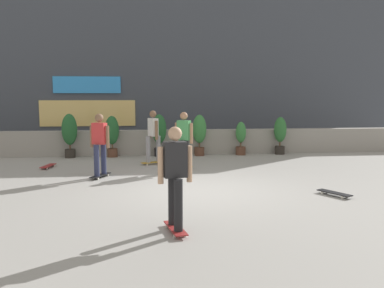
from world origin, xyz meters
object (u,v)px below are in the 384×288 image
at_px(potted_plant_4, 241,137).
at_px(potted_plant_5, 280,133).
at_px(potted_plant_0, 70,132).
at_px(skater_by_wall_left, 100,142).
at_px(skater_far_right, 184,138).
at_px(skater_mid_plaza, 175,174).
at_px(potted_plant_1, 112,133).
at_px(potted_plant_2, 159,132).
at_px(skater_foreground, 153,135).
at_px(potted_plant_3, 199,132).
at_px(skateboard_near_camera, 48,166).
at_px(skateboard_aside, 334,193).

distance_m(potted_plant_4, potted_plant_5, 1.48).
distance_m(potted_plant_0, potted_plant_4, 6.08).
height_order(potted_plant_0, skater_by_wall_left, skater_by_wall_left).
height_order(skater_far_right, skater_mid_plaza, same).
relative_size(potted_plant_0, skater_by_wall_left, 0.90).
xyz_separation_m(potted_plant_1, potted_plant_2, (1.65, -0.00, 0.03)).
bearing_deg(skater_foreground, potted_plant_0, 148.63).
distance_m(potted_plant_1, skater_mid_plaza, 8.60).
bearing_deg(skater_far_right, potted_plant_2, 101.12).
bearing_deg(potted_plant_5, skater_by_wall_left, -148.50).
height_order(potted_plant_3, potted_plant_4, potted_plant_3).
bearing_deg(potted_plant_4, skateboard_near_camera, -162.18).
xyz_separation_m(potted_plant_3, potted_plant_4, (1.52, 0.00, -0.21)).
xyz_separation_m(potted_plant_0, skater_by_wall_left, (1.40, -3.77, 0.05)).
bearing_deg(skater_far_right, skater_by_wall_left, -161.51).
bearing_deg(potted_plant_0, potted_plant_5, 0.00).
distance_m(potted_plant_4, skater_by_wall_left, 6.01).
bearing_deg(skater_by_wall_left, skateboard_near_camera, 134.97).
distance_m(potted_plant_3, skateboard_aside, 6.79).
relative_size(potted_plant_3, potted_plant_5, 1.07).
relative_size(potted_plant_0, skateboard_aside, 1.92).
distance_m(potted_plant_1, potted_plant_5, 6.09).
relative_size(potted_plant_4, skater_foreground, 0.71).
height_order(potted_plant_1, skater_far_right, skater_far_right).
bearing_deg(skater_far_right, skater_mid_plaza, -96.99).
relative_size(potted_plant_2, potted_plant_3, 1.02).
bearing_deg(potted_plant_0, skater_mid_plaza, -70.28).
relative_size(skater_far_right, skateboard_aside, 2.12).
height_order(potted_plant_3, skateboard_aside, potted_plant_3).
distance_m(potted_plant_5, skater_foreground, 5.01).
bearing_deg(potted_plant_1, skater_mid_plaza, -79.44).
distance_m(potted_plant_1, potted_plant_3, 3.09).
relative_size(skater_by_wall_left, skateboard_near_camera, 2.06).
bearing_deg(potted_plant_4, skater_foreground, -151.68).
bearing_deg(skater_mid_plaza, potted_plant_4, 70.19).
bearing_deg(potted_plant_2, skater_by_wall_left, -114.37).
distance_m(potted_plant_1, skater_by_wall_left, 3.77).
distance_m(potted_plant_1, skater_far_right, 3.75).
distance_m(potted_plant_1, skater_foreground, 2.23).
distance_m(potted_plant_0, skater_by_wall_left, 4.02).
distance_m(potted_plant_5, skater_by_wall_left, 7.21).
xyz_separation_m(potted_plant_3, skater_foreground, (-1.70, -1.74, 0.09)).
height_order(potted_plant_0, skater_far_right, skater_far_right).
height_order(potted_plant_5, skateboard_aside, potted_plant_5).
relative_size(potted_plant_4, skater_mid_plaza, 0.71).
bearing_deg(potted_plant_4, potted_plant_1, 180.00).
distance_m(potted_plant_5, skater_far_right, 4.88).
relative_size(potted_plant_0, skater_foreground, 0.90).
bearing_deg(potted_plant_1, skater_by_wall_left, -90.82).
height_order(skater_far_right, skateboard_aside, skater_far_right).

